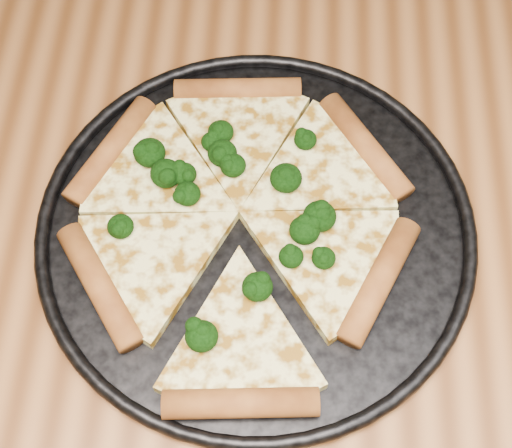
{
  "coord_description": "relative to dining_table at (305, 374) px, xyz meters",
  "views": [
    {
      "loc": [
        -0.03,
        -0.21,
        1.34
      ],
      "look_at": [
        -0.05,
        0.1,
        0.77
      ],
      "focal_mm": 53.28,
      "sensor_mm": 36.0,
      "label": 1
    }
  ],
  "objects": [
    {
      "name": "pizza_pan",
      "position": [
        -0.05,
        0.1,
        0.1
      ],
      "size": [
        0.38,
        0.38,
        0.02
      ],
      "color": "black",
      "rests_on": "dining_table"
    },
    {
      "name": "pizza",
      "position": [
        -0.07,
        0.1,
        0.11
      ],
      "size": [
        0.31,
        0.33,
        0.02
      ],
      "rotation": [
        0.0,
        0.0,
        0.07
      ],
      "color": "#F7F197",
      "rests_on": "pizza_pan"
    },
    {
      "name": "broccoli_florets",
      "position": [
        -0.07,
        0.12,
        0.12
      ],
      "size": [
        0.19,
        0.22,
        0.02
      ],
      "color": "black",
      "rests_on": "pizza"
    },
    {
      "name": "dining_table",
      "position": [
        0.0,
        0.0,
        0.0
      ],
      "size": [
        1.2,
        0.9,
        0.75
      ],
      "color": "#965C2E",
      "rests_on": "ground"
    }
  ]
}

